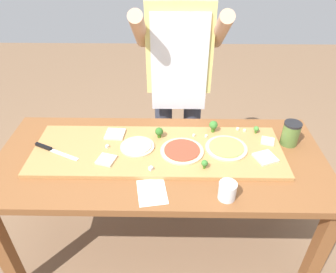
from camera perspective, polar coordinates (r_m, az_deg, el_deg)
name	(u,v)px	position (r m, az deg, el deg)	size (l,w,h in m)	color
ground_plane	(162,243)	(2.26, -1.08, -18.77)	(8.00, 8.00, 0.00)	brown
prep_table	(161,170)	(1.76, -1.32, -6.10)	(1.78, 0.77, 0.76)	brown
cutting_board	(158,151)	(1.72, -1.89, -2.56)	(1.36, 0.44, 0.02)	#B27F47
chefs_knife	(50,149)	(1.82, -20.54, -2.18)	(0.27, 0.15, 0.02)	#B7BABF
pizza_whole_tomato_red	(182,151)	(1.70, 2.55, -2.59)	(0.23, 0.23, 0.02)	beige
pizza_whole_cheese_artichoke	(137,146)	(1.73, -5.58, -1.79)	(0.19, 0.19, 0.02)	beige
pizza_whole_pesto_green	(226,148)	(1.74, 10.52, -2.03)	(0.23, 0.23, 0.02)	beige
pizza_slice_far_left	(265,158)	(1.73, 17.24, -3.69)	(0.10, 0.10, 0.01)	beige
pizza_slice_near_left	(106,160)	(1.67, -11.14, -4.16)	(0.09, 0.09, 0.01)	beige
pizza_slice_center	(115,134)	(1.85, -9.57, 0.43)	(0.11, 0.11, 0.01)	beige
pizza_slice_far_right	(268,141)	(1.85, 17.62, -0.79)	(0.07, 0.07, 0.01)	beige
broccoli_floret_back_left	(213,125)	(1.85, 8.22, 2.00)	(0.05, 0.05, 0.07)	#3F7220
broccoli_floret_center_right	(159,132)	(1.79, -1.61, 0.86)	(0.05, 0.05, 0.06)	#366618
broccoli_floret_back_mid	(256,129)	(1.90, 15.70, 1.30)	(0.03, 0.03, 0.04)	#487A23
broccoli_floret_front_right	(205,163)	(1.59, 6.64, -4.88)	(0.03, 0.03, 0.05)	#3F7220
cheese_crumble_a	(107,146)	(1.76, -10.96, -1.77)	(0.02, 0.02, 0.02)	white
cheese_crumble_b	(206,136)	(1.82, 6.94, 0.08)	(0.01, 0.01, 0.01)	white
cheese_crumble_c	(244,130)	(1.90, 13.65, 1.08)	(0.01, 0.01, 0.01)	silver
cheese_crumble_d	(151,168)	(1.58, -3.14, -5.81)	(0.02, 0.02, 0.02)	white
cheese_crumble_e	(238,129)	(1.91, 12.49, 1.38)	(0.01, 0.01, 0.01)	silver
cheese_crumble_f	(194,135)	(1.82, 4.70, 0.24)	(0.01, 0.01, 0.01)	white
flour_cup	(227,192)	(1.48, 10.68, -9.78)	(0.08, 0.08, 0.09)	white
sauce_jar	(291,133)	(1.88, 21.36, 0.52)	(0.10, 0.10, 0.14)	#517033
recipe_note	(152,192)	(1.50, -2.92, -10.00)	(0.13, 0.17, 0.00)	white
cook_center	(179,73)	(2.06, 1.98, 11.50)	(0.54, 0.39, 1.67)	#333847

